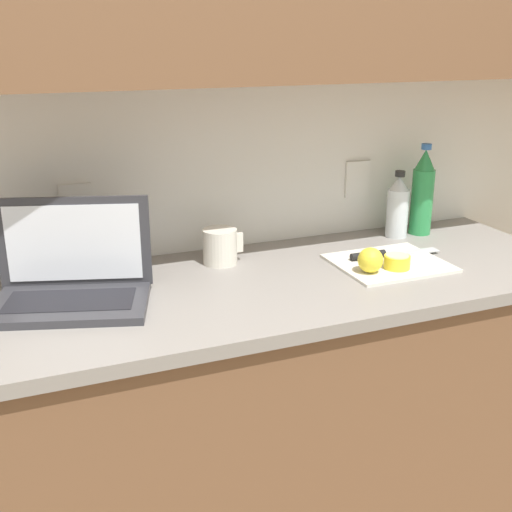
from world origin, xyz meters
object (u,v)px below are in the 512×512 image
object	(u,v)px
lemon_half_cut	(397,262)
bottle_oil_tall	(422,193)
cutting_board	(389,263)
knife	(380,254)
laptop	(72,279)
lemon_whole_beside	(370,260)
bottle_green_soda	(398,207)
measuring_cup	(220,246)

from	to	relation	value
lemon_half_cut	bottle_oil_tall	bearing A→B (deg)	45.38
cutting_board	knife	xyz separation A→B (m)	(-0.00, 0.04, 0.01)
knife	lemon_half_cut	world-z (taller)	lemon_half_cut
laptop	cutting_board	world-z (taller)	laptop
knife	lemon_whole_beside	xyz separation A→B (m)	(-0.09, -0.10, 0.03)
bottle_oil_tall	bottle_green_soda	bearing A→B (deg)	180.00
laptop	measuring_cup	distance (m)	0.45
lemon_whole_beside	bottle_green_soda	distance (m)	0.39
cutting_board	measuring_cup	size ratio (longest dim) A/B	2.60
cutting_board	measuring_cup	xyz separation A→B (m)	(-0.45, 0.19, 0.05)
cutting_board	lemon_half_cut	world-z (taller)	lemon_half_cut
bottle_green_soda	bottle_oil_tall	bearing A→B (deg)	0.00
bottle_oil_tall	measuring_cup	xyz separation A→B (m)	(-0.72, -0.03, -0.09)
measuring_cup	knife	bearing A→B (deg)	-18.42
bottle_oil_tall	measuring_cup	size ratio (longest dim) A/B	2.50
knife	measuring_cup	size ratio (longest dim) A/B	2.45
knife	measuring_cup	xyz separation A→B (m)	(-0.45, 0.15, 0.03)
cutting_board	bottle_green_soda	size ratio (longest dim) A/B	1.42
laptop	bottle_green_soda	distance (m)	1.07
laptop	lemon_half_cut	size ratio (longest dim) A/B	5.85
laptop	bottle_green_soda	xyz separation A→B (m)	(1.05, 0.16, 0.04)
lemon_half_cut	bottle_green_soda	xyz separation A→B (m)	(0.18, 0.28, 0.07)
knife	lemon_whole_beside	world-z (taller)	lemon_whole_beside
laptop	measuring_cup	xyz separation A→B (m)	(0.43, 0.13, -0.01)
laptop	bottle_green_soda	world-z (taller)	laptop
lemon_whole_beside	bottle_oil_tall	distance (m)	0.47
laptop	cutting_board	distance (m)	0.89
cutting_board	lemon_whole_beside	distance (m)	0.12
knife	lemon_half_cut	xyz separation A→B (m)	(-0.01, -0.10, 0.01)
knife	bottle_oil_tall	xyz separation A→B (m)	(0.27, 0.18, 0.12)
laptop	cutting_board	size ratio (longest dim) A/B	1.38
knife	measuring_cup	distance (m)	0.47
knife	lemon_whole_beside	size ratio (longest dim) A/B	4.17
lemon_whole_beside	bottle_green_soda	xyz separation A→B (m)	(0.27, 0.28, 0.06)
cutting_board	lemon_half_cut	distance (m)	0.06
knife	bottle_green_soda	size ratio (longest dim) A/B	1.35
bottle_green_soda	measuring_cup	bearing A→B (deg)	-177.00
bottle_green_soda	lemon_half_cut	bearing A→B (deg)	-123.21
lemon_half_cut	laptop	bearing A→B (deg)	172.31
measuring_cup	bottle_oil_tall	bearing A→B (deg)	2.61
bottle_oil_tall	lemon_half_cut	bearing A→B (deg)	-134.62
laptop	lemon_whole_beside	size ratio (longest dim) A/B	6.10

